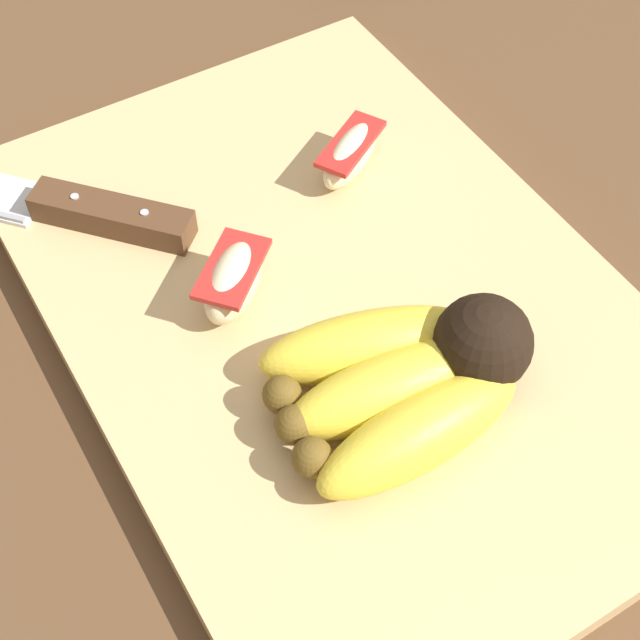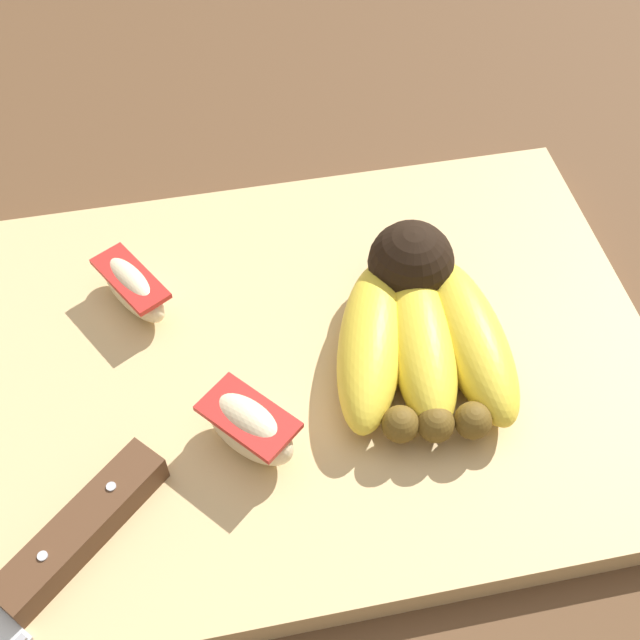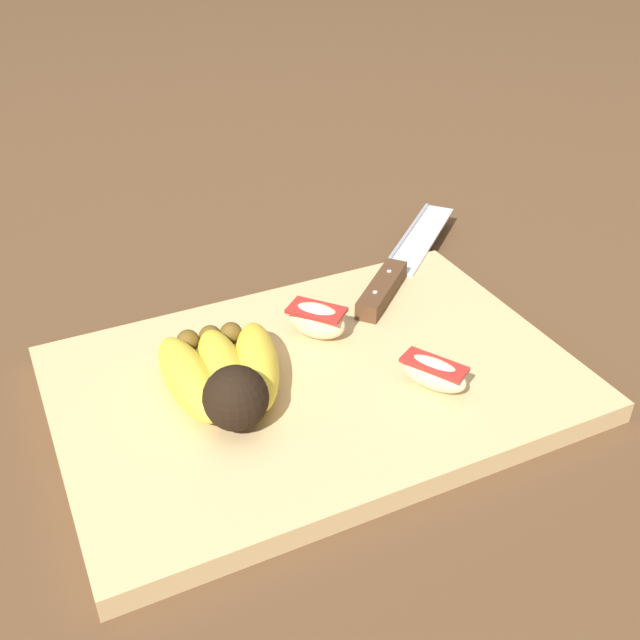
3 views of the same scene
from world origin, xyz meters
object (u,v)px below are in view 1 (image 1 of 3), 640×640
at_px(banana_bunch, 409,379).
at_px(apple_wedge_near, 233,281).
at_px(apple_wedge_middle, 350,154).
at_px(chefs_knife, 40,202).

distance_m(banana_bunch, apple_wedge_near, 0.11).
xyz_separation_m(apple_wedge_near, apple_wedge_middle, (-0.06, 0.11, -0.00)).
bearing_deg(apple_wedge_near, apple_wedge_middle, 116.42).
relative_size(banana_bunch, apple_wedge_middle, 2.27).
distance_m(chefs_knife, apple_wedge_middle, 0.19).
bearing_deg(banana_bunch, chefs_knife, -153.71).
relative_size(apple_wedge_near, apple_wedge_middle, 0.96).
xyz_separation_m(banana_bunch, apple_wedge_near, (-0.10, -0.05, -0.00)).
bearing_deg(chefs_knife, apple_wedge_near, 28.54).
height_order(banana_bunch, apple_wedge_middle, banana_bunch).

